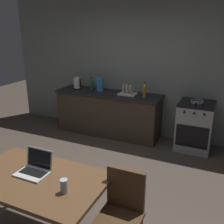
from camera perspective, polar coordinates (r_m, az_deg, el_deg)
ground_plane at (r=3.78m, az=-7.14°, el=-16.71°), size 12.00×12.00×0.00m
back_wall at (r=5.17m, az=8.98°, el=10.06°), size 6.40×0.10×2.85m
kitchen_counter at (r=5.35m, az=-0.76°, el=-0.23°), size 2.16×0.64×0.88m
stove_oven at (r=4.91m, az=17.71°, el=-2.95°), size 0.60×0.62×0.88m
dining_table at (r=2.79m, az=-16.14°, el=-14.81°), size 1.38×0.84×0.74m
chair at (r=2.60m, az=2.08°, el=-20.77°), size 0.40×0.40×0.90m
laptop at (r=2.81m, az=-16.68°, el=-11.83°), size 0.32×0.26×0.22m
electric_kettle at (r=5.55m, az=-7.73°, el=6.29°), size 0.17×0.15×0.26m
bottle at (r=4.88m, az=7.18°, el=4.80°), size 0.07×0.07×0.29m
frying_pan at (r=4.74m, az=18.18°, el=2.18°), size 0.23×0.40×0.05m
drinking_glass at (r=2.45m, az=-10.49°, el=-15.70°), size 0.07×0.07×0.13m
cereal_box at (r=5.30m, az=-2.66°, el=6.10°), size 0.13×0.05×0.29m
dish_rack at (r=5.06m, az=3.51°, el=4.35°), size 0.34×0.26×0.21m
bottle_b at (r=5.46m, az=-4.49°, el=6.19°), size 0.07×0.07×0.26m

